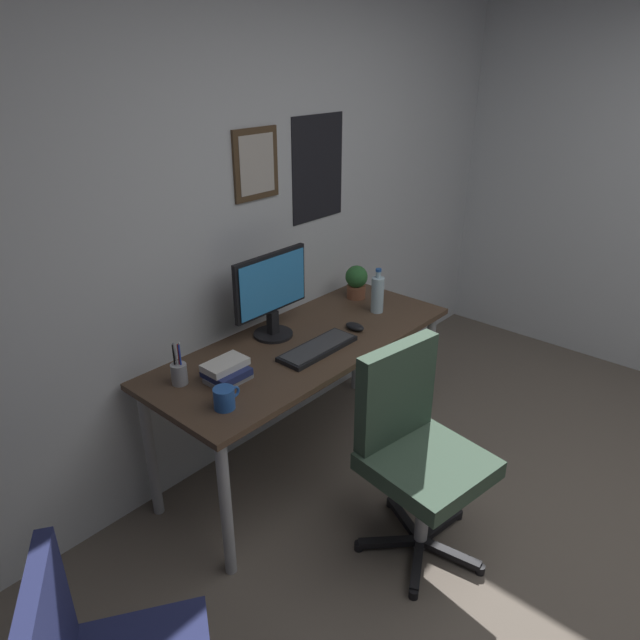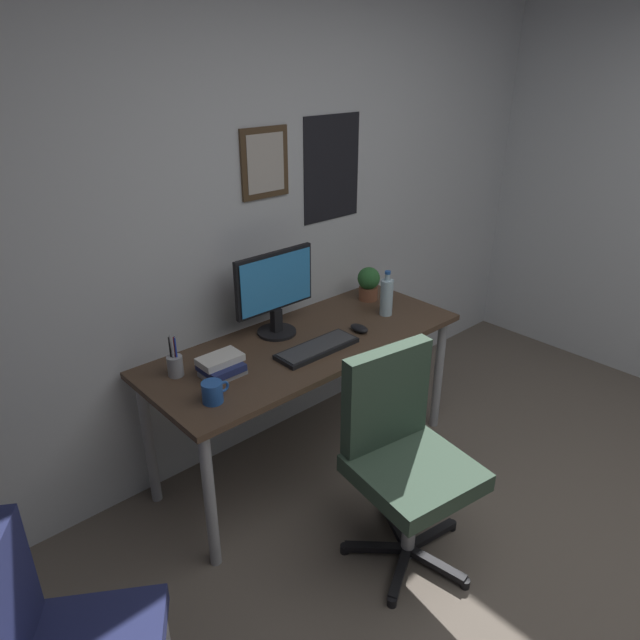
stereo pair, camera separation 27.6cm
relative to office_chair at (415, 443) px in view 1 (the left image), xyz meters
The scene contains 11 objects.
wall_back 1.40m from the office_chair, 77.01° to the left, with size 4.40×0.10×2.60m.
desk 0.75m from the office_chair, 81.98° to the left, with size 1.66×0.66×0.73m.
office_chair is the anchor object (origin of this frame).
monitor 1.00m from the office_chair, 87.04° to the left, with size 0.46×0.20×0.43m.
keyboard 0.66m from the office_chair, 83.16° to the left, with size 0.43×0.15×0.03m.
computer_mouse 0.76m from the office_chair, 59.20° to the left, with size 0.06×0.11×0.04m.
water_bottle 0.98m from the office_chair, 46.85° to the left, with size 0.07×0.07×0.25m.
coffee_mug_near 0.83m from the office_chair, 133.61° to the left, with size 0.13×0.09×0.09m.
potted_plant 1.19m from the office_chair, 51.11° to the left, with size 0.13×0.13×0.19m.
pen_cup 1.06m from the office_chair, 122.51° to the left, with size 0.07×0.07×0.20m.
book_stack_left 0.87m from the office_chair, 118.16° to the left, with size 0.19×0.16×0.09m.
Camera 1 is at (-2.04, -0.02, 2.05)m, focal length 32.51 mm.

